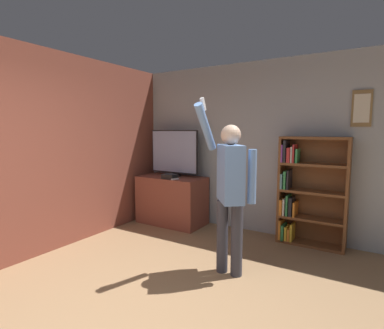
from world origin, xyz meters
name	(u,v)px	position (x,y,z in m)	size (l,w,h in m)	color
wall_back	(256,148)	(0.00, 3.16, 1.35)	(6.11, 0.09, 2.70)	#9EA3A8
wall_side_brick	(86,149)	(-2.09, 1.57, 1.35)	(0.06, 4.73, 2.70)	brown
tv_ledge	(172,200)	(-1.38, 2.78, 0.41)	(1.16, 0.63, 0.83)	brown
television	(174,153)	(-1.38, 2.86, 1.24)	(0.95, 0.22, 0.81)	black
game_console	(170,176)	(-1.30, 2.60, 0.87)	(0.23, 0.19, 0.08)	black
remote_loose	(175,179)	(-1.16, 2.55, 0.84)	(0.07, 0.14, 0.02)	white
bookshelf	(306,192)	(0.81, 2.98, 0.76)	(0.92, 0.28, 1.55)	brown
person	(230,185)	(0.27, 1.58, 1.04)	(0.60, 0.57, 1.99)	#383842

